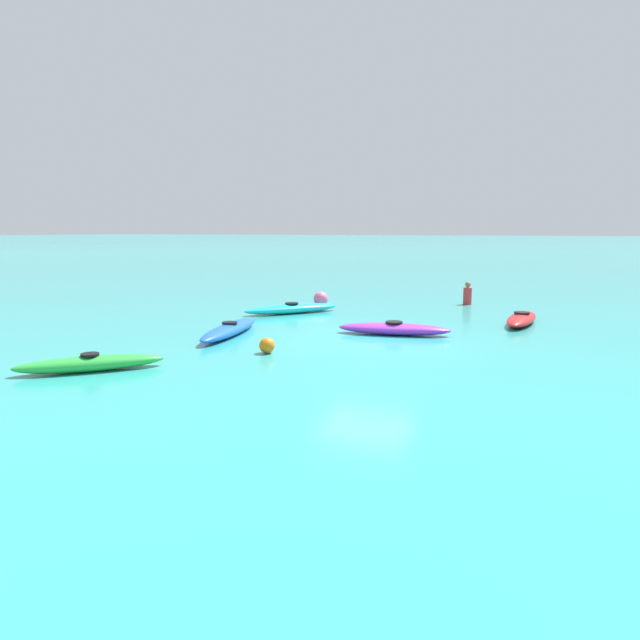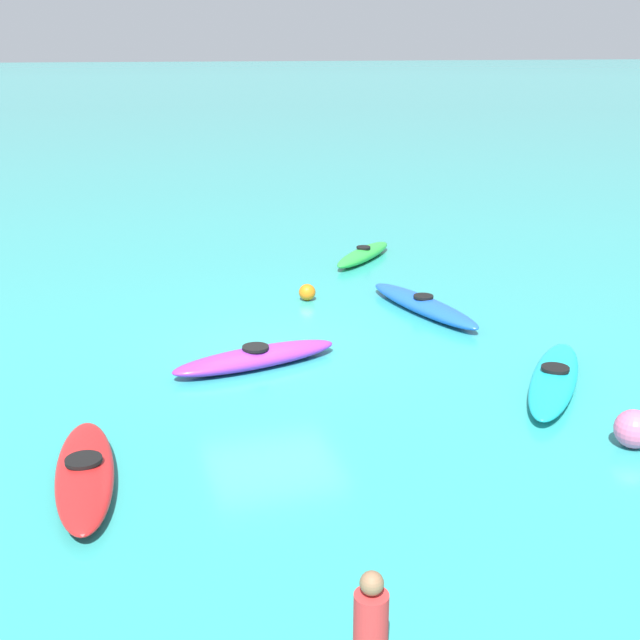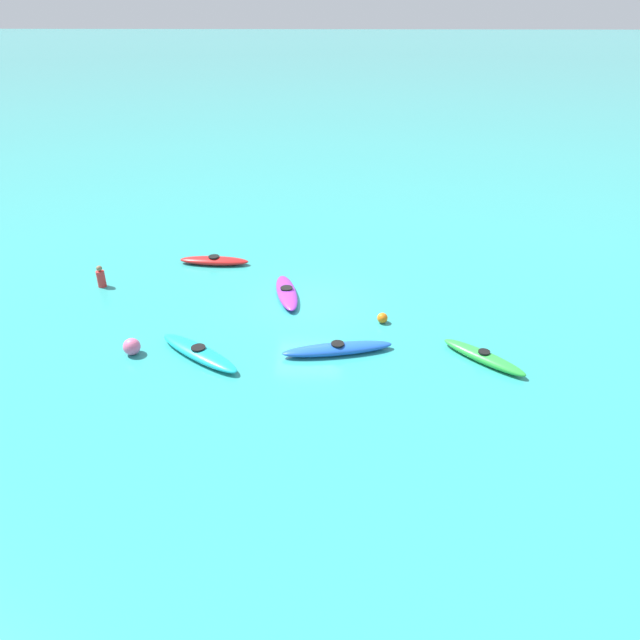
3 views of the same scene
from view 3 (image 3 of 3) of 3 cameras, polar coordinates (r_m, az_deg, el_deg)
ground_plane at (r=21.45m, az=-1.16°, el=1.78°), size 600.00×600.00×0.00m
kayak_purple at (r=21.86m, az=-3.33°, el=2.75°), size 1.36×3.14×0.37m
kayak_red at (r=25.06m, az=-10.44°, el=5.81°), size 2.99×0.87×0.37m
kayak_green at (r=18.52m, az=15.89°, el=-3.53°), size 2.46×2.42×0.37m
kayak_cyan at (r=18.42m, az=-11.93°, el=-3.18°), size 3.15×2.67×0.37m
kayak_blue at (r=18.23m, az=1.75°, el=-2.86°), size 3.61×1.37×0.37m
buoy_orange at (r=20.08m, az=6.21°, el=0.20°), size 0.36×0.36×0.36m
buoy_pink at (r=19.07m, az=-18.16°, el=-2.52°), size 0.54×0.54×0.54m
person_near_shore at (r=24.10m, az=-20.89°, el=3.97°), size 0.39×0.39×0.88m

